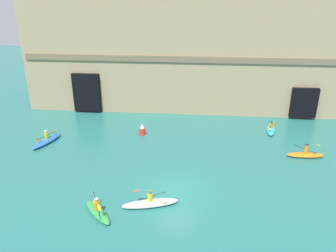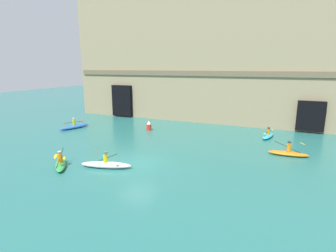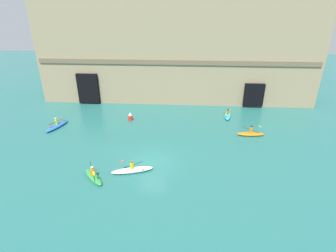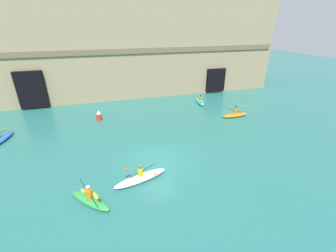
% 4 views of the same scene
% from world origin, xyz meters
% --- Properties ---
extents(ground_plane, '(120.00, 120.00, 0.00)m').
position_xyz_m(ground_plane, '(0.00, 0.00, 0.00)').
color(ground_plane, '#28706B').
extents(cliff_bluff, '(38.36, 7.24, 15.97)m').
position_xyz_m(cliff_bluff, '(1.44, 18.40, 7.96)').
color(cliff_bluff, '#9E8966').
rests_on(cliff_bluff, ground).
extents(kayak_orange, '(2.99, 0.96, 1.15)m').
position_xyz_m(kayak_orange, '(10.05, 6.07, 0.21)').
color(kayak_orange, orange).
rests_on(kayak_orange, ground).
extents(kayak_white, '(3.62, 1.71, 1.21)m').
position_xyz_m(kayak_white, '(-1.52, -1.71, 0.25)').
color(kayak_white, white).
rests_on(kayak_white, ground).
extents(kayak_cyan, '(1.29, 3.07, 0.99)m').
position_xyz_m(kayak_cyan, '(8.31, 11.23, 0.20)').
color(kayak_cyan, '#33B2C6').
rests_on(kayak_cyan, ground).
extents(kayak_green, '(2.43, 2.56, 1.16)m').
position_xyz_m(kayak_green, '(-4.56, -2.81, 0.23)').
color(kayak_green, green).
rests_on(kayak_green, ground).
extents(marker_buoy, '(0.55, 0.55, 1.07)m').
position_xyz_m(marker_buoy, '(-3.87, 9.20, 0.50)').
color(marker_buoy, red).
rests_on(marker_buoy, ground).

